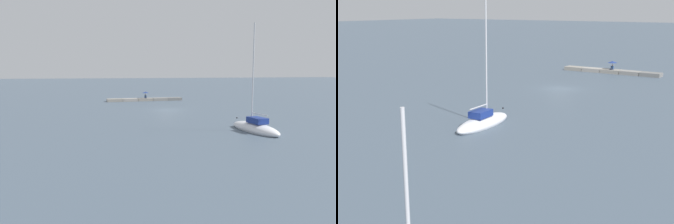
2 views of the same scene
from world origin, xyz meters
The scene contains 5 objects.
ground_plane centered at (0.00, 0.00, 0.00)m, with size 500.00×500.00×0.00m, color #475666.
seawall_pier centered at (0.00, -16.17, 0.28)m, with size 14.67×1.82×0.55m.
person_seated_blue_left centered at (-0.10, -16.12, 0.81)m, with size 0.47×0.65×0.73m.
umbrella_open_navy centered at (-0.12, -16.18, 1.67)m, with size 1.39×1.39×1.30m.
sailboat_white_far centered at (-3.17, 19.31, 0.35)m, with size 2.50×7.08×10.52m.
Camera 2 is at (-25.50, 48.49, 9.56)m, focal length 49.29 mm.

